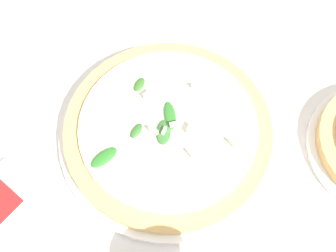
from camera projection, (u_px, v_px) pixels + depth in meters
The scene contains 2 objects.
ground_plane at pixel (182, 152), 0.57m from camera, with size 6.00×6.00×0.00m, color silver.
pizza_arugula_main at pixel (168, 130), 0.56m from camera, with size 0.32×0.32×0.05m.
Camera 1 is at (0.21, 0.08, 0.52)m, focal length 42.00 mm.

